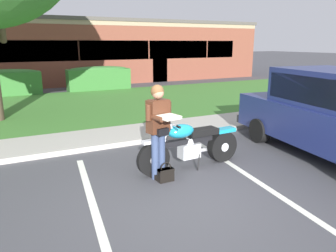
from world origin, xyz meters
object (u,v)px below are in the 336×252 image
rider_person (159,124)px  brick_building (64,50)px  motorcycle (193,143)px  hedge_left (5,82)px  hedge_center_left (99,78)px  handbag (166,174)px

rider_person → brick_building: bearing=85.0°
motorcycle → hedge_left: motorcycle is taller
hedge_left → hedge_center_left: bearing=0.0°
hedge_center_left → rider_person: bearing=-100.2°
hedge_center_left → motorcycle: bearing=-96.3°
hedge_left → brick_building: size_ratio=0.12×
handbag → hedge_center_left: bearing=80.1°
rider_person → brick_building: 18.32m
motorcycle → hedge_center_left: motorcycle is taller
hedge_center_left → brick_building: size_ratio=0.13×
hedge_left → hedge_center_left: 4.34m
handbag → hedge_left: hedge_left is taller
motorcycle → handbag: (-0.79, -0.38, -0.34)m
brick_building → hedge_left: bearing=-120.2°
motorcycle → brick_building: (0.77, 18.04, 1.41)m
motorcycle → hedge_center_left: 11.49m
rider_person → hedge_left: (-2.25, 11.61, -0.36)m
rider_person → motorcycle: bearing=12.8°
motorcycle → brick_building: brick_building is taller
handbag → rider_person: bearing=102.0°
motorcycle → hedge_left: (-3.08, 11.42, 0.16)m
rider_person → handbag: 0.88m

